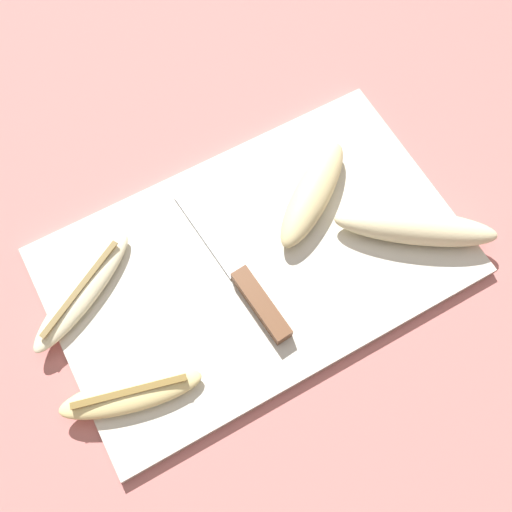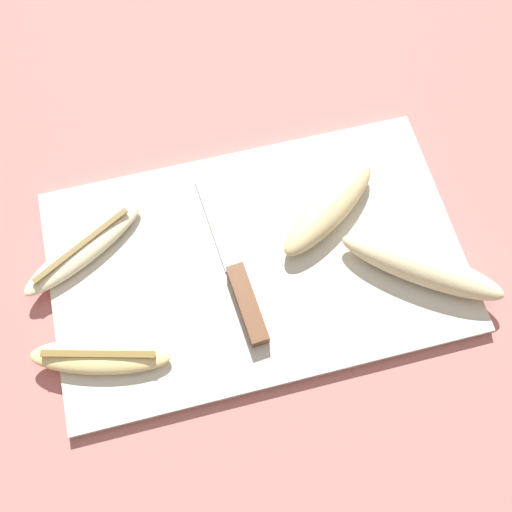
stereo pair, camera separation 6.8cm
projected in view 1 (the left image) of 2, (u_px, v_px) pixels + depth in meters
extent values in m
plane|color=#B76B66|center=(256.00, 263.00, 0.70)|extent=(4.00, 4.00, 0.00)
cube|color=beige|center=(256.00, 261.00, 0.69)|extent=(0.47, 0.29, 0.01)
cube|color=brown|center=(261.00, 305.00, 0.66)|extent=(0.03, 0.09, 0.02)
cube|color=#B7BABF|center=(209.00, 233.00, 0.70)|extent=(0.03, 0.13, 0.00)
ellipsoid|color=beige|center=(313.00, 194.00, 0.70)|extent=(0.15, 0.12, 0.03)
ellipsoid|color=beige|center=(82.00, 291.00, 0.66)|extent=(0.16, 0.11, 0.02)
cube|color=olive|center=(80.00, 288.00, 0.65)|extent=(0.12, 0.07, 0.00)
ellipsoid|color=beige|center=(415.00, 227.00, 0.69)|extent=(0.18, 0.14, 0.03)
ellipsoid|color=#EDD689|center=(131.00, 393.00, 0.62)|extent=(0.16, 0.08, 0.02)
cube|color=olive|center=(129.00, 392.00, 0.61)|extent=(0.12, 0.04, 0.00)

